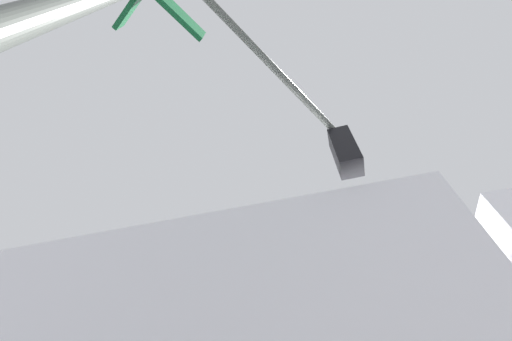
# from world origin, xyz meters

# --- Properties ---
(traffic_signal_near) EXTENTS (2.01, 3.09, 5.16)m
(traffic_signal_near) POSITION_xyz_m (-6.70, -5.49, 3.64)
(traffic_signal_near) COLOR #474C47
(traffic_signal_near) RESTS_ON ground_plane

